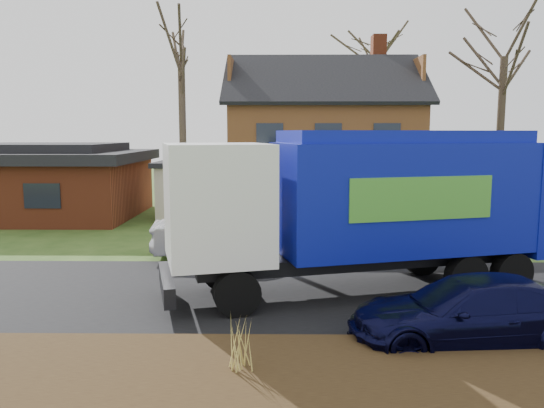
{
  "coord_description": "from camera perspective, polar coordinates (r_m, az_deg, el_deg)",
  "views": [
    {
      "loc": [
        -0.2,
        -13.52,
        4.23
      ],
      "look_at": [
        -0.4,
        2.5,
        2.07
      ],
      "focal_mm": 35.0,
      "sensor_mm": 36.0,
      "label": 1
    }
  ],
  "objects": [
    {
      "name": "ground",
      "position": [
        14.17,
        1.51,
        -9.69
      ],
      "size": [
        120.0,
        120.0,
        0.0
      ],
      "primitive_type": "plane",
      "color": "#2D4B19",
      "rests_on": "ground"
    },
    {
      "name": "road",
      "position": [
        14.17,
        1.51,
        -9.65
      ],
      "size": [
        80.0,
        7.0,
        0.02
      ],
      "primitive_type": "cube",
      "color": "black",
      "rests_on": "ground"
    },
    {
      "name": "mulch_verge",
      "position": [
        9.18,
        1.99,
        -18.71
      ],
      "size": [
        80.0,
        3.5,
        0.3
      ],
      "primitive_type": "cube",
      "color": "black",
      "rests_on": "ground"
    },
    {
      "name": "main_house",
      "position": [
        27.48,
        4.28,
        7.24
      ],
      "size": [
        12.95,
        8.95,
        9.26
      ],
      "color": "#C1B19C",
      "rests_on": "ground"
    },
    {
      "name": "ranch_house",
      "position": [
        29.13,
        -23.2,
        2.3
      ],
      "size": [
        9.8,
        8.2,
        3.7
      ],
      "color": "brown",
      "rests_on": "ground"
    },
    {
      "name": "garbage_truck",
      "position": [
        14.14,
        9.98,
        0.42
      ],
      "size": [
        10.35,
        5.18,
        4.29
      ],
      "rotation": [
        0.0,
        0.0,
        0.26
      ],
      "color": "black",
      "rests_on": "ground"
    },
    {
      "name": "silver_sedan",
      "position": [
        18.21,
        -4.96,
        -3.13
      ],
      "size": [
        5.19,
        2.39,
        1.65
      ],
      "primitive_type": "imported",
      "rotation": [
        0.0,
        0.0,
        1.7
      ],
      "color": "#B7B9C0",
      "rests_on": "ground"
    },
    {
      "name": "navy_wagon",
      "position": [
        11.39,
        20.49,
        -10.88
      ],
      "size": [
        4.96,
        2.34,
        1.4
      ],
      "primitive_type": "imported",
      "rotation": [
        0.0,
        0.0,
        -1.49
      ],
      "color": "black",
      "rests_on": "ground"
    },
    {
      "name": "tree_front_west",
      "position": [
        22.83,
        -9.81,
        17.3
      ],
      "size": [
        3.3,
        3.3,
        9.81
      ],
      "color": "#433628",
      "rests_on": "ground"
    },
    {
      "name": "tree_front_east",
      "position": [
        27.36,
        23.87,
        16.9
      ],
      "size": [
        3.95,
        3.95,
        10.97
      ],
      "color": "#3B2F23",
      "rests_on": "ground"
    },
    {
      "name": "tree_back",
      "position": [
        37.31,
        11.24,
        17.42
      ],
      "size": [
        4.03,
        4.03,
        12.76
      ],
      "color": "#3F3325",
      "rests_on": "ground"
    },
    {
      "name": "grass_clump_mid",
      "position": [
        9.15,
        -3.47,
        -14.56
      ],
      "size": [
        0.33,
        0.28,
        0.93
      ],
      "color": "tan",
      "rests_on": "mulch_verge"
    }
  ]
}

